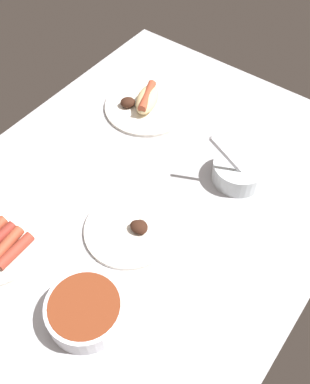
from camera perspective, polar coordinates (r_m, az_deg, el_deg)
name	(u,v)px	position (r cm, az deg, el deg)	size (l,w,h in cm)	color
ground_plane	(140,202)	(109.88, -1.95, -1.32)	(120.00, 90.00, 3.00)	#B2B2B7
plate_hotdog_assembled	(146,103)	(130.54, -1.12, 11.47)	(25.03, 25.03, 5.61)	white
bowl_coleslaw	(239,170)	(112.42, 10.85, 2.79)	(13.37, 13.84, 14.73)	silver
plate_grilled_meat	(130,229)	(102.72, -3.26, -4.88)	(20.98, 20.98, 3.53)	white
bowl_chili	(85,310)	(91.93, -9.06, -14.95)	(16.05, 16.05, 5.40)	white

